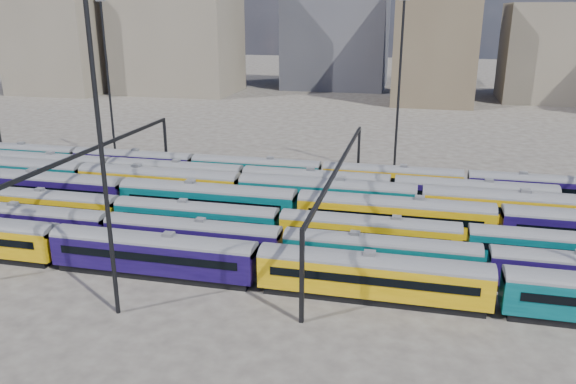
% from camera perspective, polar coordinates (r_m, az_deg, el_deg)
% --- Properties ---
extents(ground, '(500.00, 500.00, 0.00)m').
position_cam_1_polar(ground, '(65.71, -3.60, -3.21)').
color(ground, '#3D3834').
rests_on(ground, ground).
extents(rake_0, '(140.99, 2.95, 4.96)m').
position_cam_1_polar(rake_0, '(53.64, -13.56, -5.73)').
color(rake_0, black).
rests_on(rake_0, ground).
extents(rake_1, '(111.45, 2.72, 4.56)m').
position_cam_1_polar(rake_1, '(61.23, -17.81, -3.30)').
color(rake_1, black).
rests_on(rake_1, ground).
extents(rake_2, '(112.13, 2.74, 4.59)m').
position_cam_1_polar(rake_2, '(59.23, -0.87, -3.10)').
color(rake_2, black).
rests_on(rake_2, ground).
extents(rake_3, '(107.35, 3.14, 5.30)m').
position_cam_1_polar(rake_3, '(62.26, 10.73, -1.99)').
color(rake_3, black).
rests_on(rake_3, ground).
extents(rake_4, '(108.63, 3.18, 5.36)m').
position_cam_1_polar(rake_4, '(74.17, -12.96, 1.15)').
color(rake_4, black).
rests_on(rake_4, ground).
extents(rake_5, '(97.79, 2.87, 4.82)m').
position_cam_1_polar(rake_5, '(78.61, -11.44, 1.98)').
color(rake_5, black).
rests_on(rake_5, ground).
extents(rake_6, '(132.54, 2.77, 4.65)m').
position_cam_1_polar(rake_6, '(76.67, 10.50, 1.56)').
color(rake_6, black).
rests_on(rake_6, ground).
extents(gantry_1, '(0.35, 40.35, 8.03)m').
position_cam_1_polar(gantry_1, '(71.82, -19.21, 3.33)').
color(gantry_1, black).
rests_on(gantry_1, ground).
extents(gantry_2, '(0.35, 40.35, 8.03)m').
position_cam_1_polar(gantry_2, '(61.51, 5.25, 1.93)').
color(gantry_2, black).
rests_on(gantry_2, ground).
extents(mast_1, '(1.40, 0.50, 25.60)m').
position_cam_1_polar(mast_1, '(94.27, -17.84, 11.20)').
color(mast_1, black).
rests_on(mast_1, ground).
extents(mast_2, '(1.40, 0.50, 25.60)m').
position_cam_1_polar(mast_2, '(44.27, -18.47, 4.34)').
color(mast_2, black).
rests_on(mast_2, ground).
extents(mast_3, '(1.40, 0.50, 25.60)m').
position_cam_1_polar(mast_3, '(83.23, 11.25, 10.92)').
color(mast_3, black).
rests_on(mast_3, ground).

